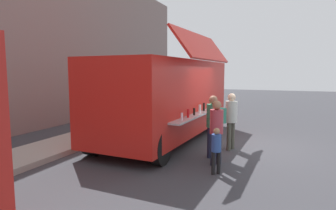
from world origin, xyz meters
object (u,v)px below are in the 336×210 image
trash_bin (151,109)px  customer_rear_waiting (216,127)px  child_near_queue (216,147)px  customer_mid_with_backpack (214,120)px  customer_front_ordering (231,116)px  food_truck_main (167,97)px

trash_bin → customer_rear_waiting: bearing=-141.5°
customer_rear_waiting → child_near_queue: customer_rear_waiting is taller
customer_mid_with_backpack → customer_rear_waiting: 0.62m
customer_front_ordering → customer_mid_with_backpack: (-0.99, 0.29, 0.02)m
food_truck_main → customer_rear_waiting: food_truck_main is taller
customer_front_ordering → customer_rear_waiting: 1.57m
customer_mid_with_backpack → customer_rear_waiting: customer_mid_with_backpack is taller
customer_mid_with_backpack → child_near_queue: (-1.25, -0.35, -0.40)m
food_truck_main → customer_front_ordering: size_ratio=3.90×
child_near_queue → customer_mid_with_backpack: bearing=-25.3°
food_truck_main → customer_front_ordering: 2.38m
customer_front_ordering → child_near_queue: customer_front_ordering is taller
customer_mid_with_backpack → food_truck_main: bearing=-4.7°
customer_rear_waiting → child_near_queue: size_ratio=1.51×
trash_bin → customer_mid_with_backpack: customer_mid_with_backpack is taller
food_truck_main → customer_mid_with_backpack: 2.52m
customer_rear_waiting → child_near_queue: (-0.67, -0.15, -0.33)m
trash_bin → food_truck_main: bearing=-147.3°
trash_bin → customer_front_ordering: (-4.10, -4.61, 0.51)m
customer_mid_with_backpack → customer_front_ordering: bearing=-74.8°
food_truck_main → customer_mid_with_backpack: food_truck_main is taller
customer_rear_waiting → food_truck_main: bearing=-13.6°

